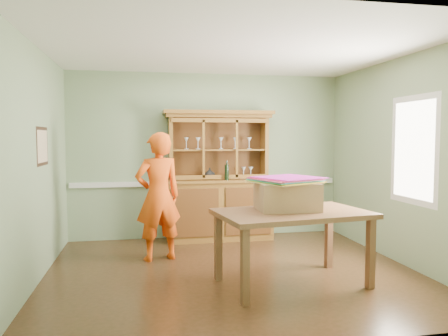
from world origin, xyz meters
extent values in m
plane|color=#482A17|center=(0.00, 0.00, 0.00)|extent=(4.50, 4.50, 0.00)
plane|color=white|center=(0.00, 0.00, 2.70)|extent=(4.50, 4.50, 0.00)
plane|color=gray|center=(0.00, 2.00, 1.35)|extent=(4.50, 0.00, 4.50)
plane|color=gray|center=(-2.25, 0.00, 1.35)|extent=(0.00, 4.00, 4.00)
plane|color=gray|center=(2.25, 0.00, 1.35)|extent=(0.00, 4.00, 4.00)
plane|color=gray|center=(0.00, -2.00, 1.35)|extent=(4.50, 0.00, 4.50)
cube|color=silver|center=(0.00, 1.98, 0.90)|extent=(4.41, 0.05, 0.08)
cube|color=#342015|center=(-2.23, 0.30, 1.55)|extent=(0.03, 0.60, 0.46)
cube|color=beige|center=(-2.22, 0.30, 1.55)|extent=(0.01, 0.52, 0.38)
cube|color=silver|center=(2.23, -0.30, 1.50)|extent=(0.03, 0.96, 1.36)
cube|color=white|center=(2.22, -0.30, 1.50)|extent=(0.01, 0.80, 1.20)
cube|color=brown|center=(0.15, 1.74, 0.47)|extent=(1.70, 0.52, 0.94)
cube|color=brown|center=(0.15, 1.73, 0.96)|extent=(1.75, 0.58, 0.04)
cube|color=brown|center=(0.15, 1.98, 1.48)|extent=(1.60, 0.04, 0.99)
cube|color=brown|center=(-0.63, 1.82, 1.48)|extent=(0.06, 0.36, 0.99)
cube|color=brown|center=(0.92, 1.82, 1.48)|extent=(0.06, 0.36, 0.99)
cube|color=brown|center=(0.15, 1.82, 2.00)|extent=(1.70, 0.42, 0.06)
cube|color=brown|center=(0.15, 1.80, 2.06)|extent=(1.77, 0.45, 0.06)
cube|color=brown|center=(0.15, 1.82, 1.45)|extent=(1.49, 0.31, 0.02)
imported|color=#B2B2B7|center=(0.01, 1.82, 1.07)|extent=(0.17, 0.17, 0.18)
imported|color=gold|center=(-0.28, 1.82, 1.01)|extent=(0.20, 0.20, 0.05)
cylinder|color=black|center=(0.24, 1.58, 1.13)|extent=(0.07, 0.07, 0.30)
cube|color=brown|center=(0.57, -0.57, 0.80)|extent=(1.79, 1.23, 0.06)
cube|color=brown|center=(-0.10, -1.08, 0.39)|extent=(0.09, 0.09, 0.77)
cube|color=brown|center=(-0.22, -0.27, 0.39)|extent=(0.09, 0.09, 0.77)
cube|color=brown|center=(1.37, -0.86, 0.39)|extent=(0.09, 0.09, 0.77)
cube|color=brown|center=(1.24, -0.05, 0.39)|extent=(0.09, 0.09, 0.77)
cube|color=#94694C|center=(0.54, -0.45, 0.99)|extent=(0.69, 0.57, 0.31)
cube|color=#DBBA68|center=(0.53, -0.46, 1.15)|extent=(0.84, 0.84, 0.01)
cube|color=gold|center=(0.53, -0.46, 1.16)|extent=(0.84, 0.84, 0.01)
cube|color=#3DD17F|center=(0.53, -0.46, 1.17)|extent=(0.84, 0.84, 0.01)
cube|color=#3288EC|center=(0.53, -0.46, 1.17)|extent=(0.84, 0.84, 0.01)
cube|color=#DB688D|center=(0.53, -0.46, 1.18)|extent=(0.84, 0.84, 0.01)
cube|color=#D4205A|center=(0.53, -0.46, 1.19)|extent=(0.84, 0.84, 0.01)
cube|color=#C61EAC|center=(0.53, -0.46, 1.20)|extent=(0.84, 0.84, 0.01)
imported|color=#EA4E0E|center=(-0.87, 0.71, 0.86)|extent=(0.72, 0.57, 1.72)
camera|label=1|loc=(-1.09, -5.17, 1.65)|focal=35.00mm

